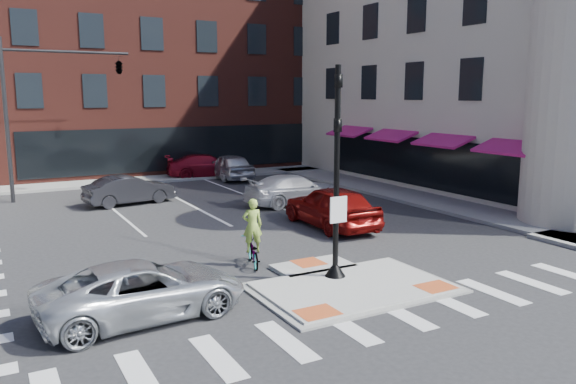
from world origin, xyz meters
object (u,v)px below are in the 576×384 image
white_pickup (294,190)px  cyclist (253,243)px  silver_suv (143,290)px  bg_car_dark (129,190)px  red_sedan (331,206)px  bg_car_red (207,166)px  bg_car_silver (230,166)px

white_pickup → cyclist: bearing=140.5°
silver_suv → bg_car_dark: 14.77m
white_pickup → cyclist: cyclist is taller
white_pickup → bg_car_dark: bearing=58.0°
silver_suv → cyclist: cyclist is taller
red_sedan → cyclist: bearing=33.7°
cyclist → bg_car_red: bearing=-90.5°
bg_car_silver → silver_suv: bearing=64.7°
red_sedan → bg_car_silver: (1.50, 14.00, -0.04)m
bg_car_silver → cyclist: 18.39m
silver_suv → bg_car_silver: size_ratio=1.04×
bg_car_dark → bg_car_red: size_ratio=0.84×
bg_car_dark → cyclist: (1.00, -11.98, 0.01)m
bg_car_red → bg_car_silver: bearing=-135.8°
bg_car_red → cyclist: 19.50m
white_pickup → bg_car_dark: size_ratio=1.17×
white_pickup → bg_car_dark: white_pickup is taller
silver_suv → cyclist: (4.06, 2.47, 0.03)m
red_sedan → cyclist: size_ratio=2.34×
silver_suv → bg_car_red: bg_car_red is taller
silver_suv → bg_car_dark: size_ratio=1.16×
silver_suv → bg_car_red: bearing=-28.3°
bg_car_silver → bg_car_red: bearing=-53.8°
silver_suv → bg_car_dark: (3.06, 14.45, 0.02)m
red_sedan → bg_car_red: 15.51m
silver_suv → red_sedan: (9.06, 5.67, 0.16)m
cyclist → red_sedan: bearing=-131.4°
red_sedan → bg_car_silver: bearing=-95.1°
silver_suv → cyclist: 4.75m
bg_car_dark → cyclist: bearing=175.9°
silver_suv → bg_car_red: (9.57, 21.17, 0.05)m
silver_suv → cyclist: size_ratio=2.32×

